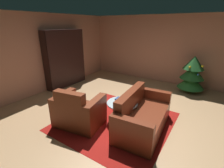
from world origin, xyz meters
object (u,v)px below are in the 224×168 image
object	(u,v)px
bookshelf_unit	(67,59)
couch_red	(142,116)
armchair_red	(79,112)
decorated_tree	(192,74)
book_stack_on_table	(120,100)
coffee_table	(122,104)
bottle_on_table	(127,102)

from	to	relation	value
bookshelf_unit	couch_red	size ratio (longest dim) A/B	1.16
bookshelf_unit	couch_red	xyz separation A→B (m)	(3.45, -1.09, -0.67)
armchair_red	decorated_tree	distance (m)	3.94
book_stack_on_table	decorated_tree	bearing A→B (deg)	69.03
couch_red	coffee_table	world-z (taller)	couch_red
armchair_red	couch_red	world-z (taller)	armchair_red
couch_red	decorated_tree	bearing A→B (deg)	79.14
bottle_on_table	decorated_tree	size ratio (longest dim) A/B	0.18
coffee_table	book_stack_on_table	size ratio (longest dim) A/B	3.25
bookshelf_unit	couch_red	distance (m)	3.68
couch_red	decorated_tree	xyz separation A→B (m)	(0.54, 2.84, 0.34)
couch_red	decorated_tree	size ratio (longest dim) A/B	1.42
armchair_red	bottle_on_table	bearing A→B (deg)	32.13
coffee_table	bottle_on_table	size ratio (longest dim) A/B	3.18
armchair_red	coffee_table	bearing A→B (deg)	41.79
bookshelf_unit	coffee_table	size ratio (longest dim) A/B	2.80
bottle_on_table	decorated_tree	xyz separation A→B (m)	(0.88, 2.92, 0.07)
decorated_tree	book_stack_on_table	bearing A→B (deg)	-110.97
book_stack_on_table	decorated_tree	size ratio (longest dim) A/B	0.18
armchair_red	bottle_on_table	distance (m)	1.11
couch_red	book_stack_on_table	xyz separation A→B (m)	(-0.55, -0.01, 0.24)
bookshelf_unit	couch_red	bearing A→B (deg)	-17.54
couch_red	armchair_red	bearing A→B (deg)	-152.38
bookshelf_unit	bottle_on_table	distance (m)	3.35
book_stack_on_table	coffee_table	bearing A→B (deg)	29.95
decorated_tree	coffee_table	bearing A→B (deg)	-110.38
book_stack_on_table	bottle_on_table	world-z (taller)	bottle_on_table
couch_red	coffee_table	distance (m)	0.52
armchair_red	couch_red	bearing A→B (deg)	27.62
coffee_table	book_stack_on_table	xyz separation A→B (m)	(-0.04, -0.02, 0.10)
book_stack_on_table	bottle_on_table	size ratio (longest dim) A/B	0.98
coffee_table	bottle_on_table	xyz separation A→B (m)	(0.17, -0.09, 0.13)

